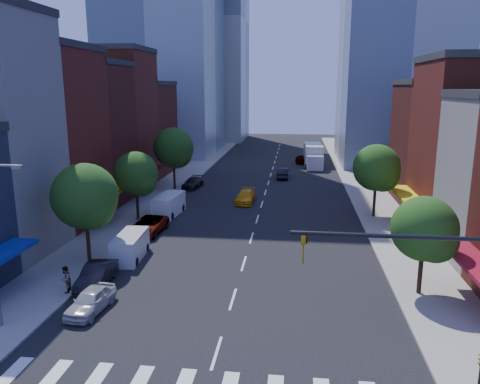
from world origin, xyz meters
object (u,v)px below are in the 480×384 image
Objects in this scene: parked_car_front at (91,300)px; parked_car_third at (148,226)px; cargo_van_far at (168,205)px; parked_car_rear at (193,183)px; cargo_van_near at (130,247)px; pedestrian_far at (66,279)px; parked_car_second at (97,275)px; box_truck at (313,156)px; taxi at (245,197)px; traffic_car_oncoming at (283,173)px; traffic_car_far at (301,159)px.

parked_car_third reaches higher than parked_car_front.
cargo_van_far is (0.14, 6.26, 0.30)m from parked_car_third.
parked_car_rear is at bearing 96.68° from cargo_van_far.
cargo_van_far reaches higher than parked_car_third.
cargo_van_near reaches higher than pedestrian_far.
parked_car_third is (-0.13, 11.25, 0.01)m from parked_car_second.
box_truck is (14.44, 52.44, 1.03)m from parked_car_front.
box_truck reaches higher than parked_car_second.
parked_car_front is 0.90× the size of parked_car_second.
cargo_van_near reaches higher than taxi.
parked_car_third is 0.58× the size of box_truck.
traffic_car_oncoming reaches higher than taxi.
parked_car_rear is at bearing -133.35° from box_truck.
cargo_van_far is (-0.46, 12.51, 0.08)m from cargo_van_near.
box_truck is at bearing 68.69° from cargo_van_far.
cargo_van_near is 2.73× the size of pedestrian_far.
parked_car_second is at bearing -82.46° from parked_car_rear.
parked_car_second is 24.71m from taxi.
traffic_car_oncoming is at bearing 75.23° from traffic_car_far.
parked_car_third is (-1.30, 14.74, 0.06)m from parked_car_front.
taxi is 1.13× the size of traffic_car_far.
traffic_car_far is at bearing 80.55° from taxi.
traffic_car_far is (12.46, 56.17, 0.02)m from parked_car_front.
traffic_car_far is at bearing 64.44° from parked_car_rear.
parked_car_rear is 10.37m from taxi.
traffic_car_oncoming is 1.10× the size of traffic_car_far.
pedestrian_far reaches higher than parked_car_second.
cargo_van_near is 19.82m from taxi.
traffic_car_far is (13.63, 52.68, -0.03)m from parked_car_second.
taxi is at bearing 45.27° from cargo_van_far.
cargo_van_far is at bearing -81.51° from parked_car_rear.
traffic_car_oncoming reaches higher than traffic_car_far.
parked_car_front is 0.85× the size of taxi.
parked_car_third is 6.28m from cargo_van_near.
cargo_van_near is at bearing 71.97° from traffic_car_oncoming.
pedestrian_far is (-1.36, -1.50, 0.27)m from parked_car_second.
box_truck is at bearing -114.69° from traffic_car_oncoming.
parked_car_second is 2.04m from pedestrian_far.
parked_car_front is at bearing -80.57° from parked_car_rear.
traffic_car_oncoming is 41.94m from pedestrian_far.
cargo_van_far is 1.08× the size of taxi.
traffic_car_far is 56.21m from pedestrian_far.
traffic_car_far is (13.76, 41.43, -0.03)m from parked_car_third.
cargo_van_near is at bearing -81.26° from parked_car_rear.
cargo_van_far reaches higher than traffic_car_oncoming.
traffic_car_far is (2.64, 14.09, -0.04)m from traffic_car_oncoming.
parked_car_second is 0.49× the size of box_truck.
cargo_van_far is 9.48m from taxi.
box_truck is (15.73, 37.70, 0.98)m from parked_car_third.
pedestrian_far reaches higher than parked_car_rear.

